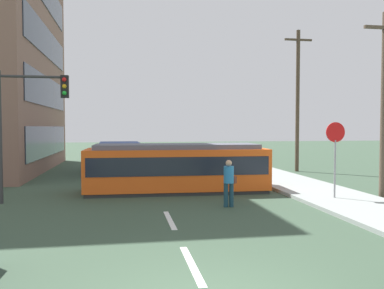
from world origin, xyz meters
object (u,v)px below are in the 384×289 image
at_px(pedestrian_crossing, 229,180).
at_px(stop_sign, 335,144).
at_px(city_bus, 120,155).
at_px(utility_pole_mid, 298,98).
at_px(traffic_light_mast, 28,111).
at_px(utility_pole_near, 384,102).
at_px(streetcar_tram, 177,167).

distance_m(pedestrian_crossing, stop_sign, 4.46).
height_order(city_bus, utility_pole_mid, utility_pole_mid).
height_order(stop_sign, traffic_light_mast, traffic_light_mast).
height_order(city_bus, pedestrian_crossing, city_bus).
bearing_deg(utility_pole_mid, utility_pole_near, -94.74).
distance_m(traffic_light_mast, utility_pole_near, 13.69).
bearing_deg(utility_pole_near, utility_pole_mid, 85.26).
bearing_deg(traffic_light_mast, city_bus, 71.45).
relative_size(city_bus, utility_pole_near, 0.75).
bearing_deg(utility_pole_mid, city_bus, 173.10).
bearing_deg(city_bus, utility_pole_near, -46.73).
bearing_deg(streetcar_tram, stop_sign, -29.93).
xyz_separation_m(streetcar_tram, pedestrian_crossing, (1.39, -3.62, -0.14)).
relative_size(city_bus, utility_pole_mid, 0.61).
bearing_deg(utility_pole_near, traffic_light_mast, 174.22).
height_order(streetcar_tram, utility_pole_mid, utility_pole_mid).
height_order(traffic_light_mast, utility_pole_near, utility_pole_near).
bearing_deg(pedestrian_crossing, city_bus, 108.64).
height_order(streetcar_tram, stop_sign, stop_sign).
distance_m(streetcar_tram, pedestrian_crossing, 3.88).
height_order(stop_sign, utility_pole_mid, utility_pole_mid).
bearing_deg(stop_sign, pedestrian_crossing, -175.14).
bearing_deg(streetcar_tram, traffic_light_mast, -164.31).
relative_size(pedestrian_crossing, utility_pole_near, 0.23).
xyz_separation_m(stop_sign, traffic_light_mast, (-11.42, 1.63, 1.23)).
xyz_separation_m(city_bus, pedestrian_crossing, (3.93, -11.64, -0.11)).
distance_m(streetcar_tram, city_bus, 8.42).
distance_m(city_bus, pedestrian_crossing, 12.29).
relative_size(utility_pole_near, utility_pole_mid, 0.82).
xyz_separation_m(utility_pole_near, utility_pole_mid, (0.80, 9.67, 0.83)).
xyz_separation_m(pedestrian_crossing, stop_sign, (4.26, 0.36, 1.25)).
bearing_deg(city_bus, utility_pole_mid, -6.90).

